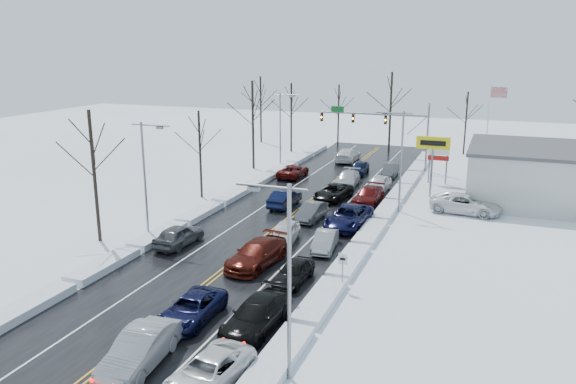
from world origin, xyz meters
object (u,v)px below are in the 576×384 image
at_px(flagpole, 489,122).
at_px(oncoming_car_0, 285,206).
at_px(tires_plus_sign, 433,147).
at_px(traffic_signal_mast, 385,123).

distance_m(flagpole, oncoming_car_0, 28.48).
xyz_separation_m(tires_plus_sign, oncoming_car_0, (-12.17, -8.18, -4.99)).
bearing_deg(flagpole, tires_plus_sign, -108.44).
bearing_deg(oncoming_car_0, tires_plus_sign, -144.52).
relative_size(traffic_signal_mast, tires_plus_sign, 2.21).
bearing_deg(oncoming_car_0, flagpole, -125.63).
bearing_deg(traffic_signal_mast, tires_plus_sign, -59.54).
xyz_separation_m(flagpole, oncoming_car_0, (-16.84, -22.19, -5.93)).
relative_size(flagpole, oncoming_car_0, 2.09).
bearing_deg(traffic_signal_mast, flagpole, 9.73).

